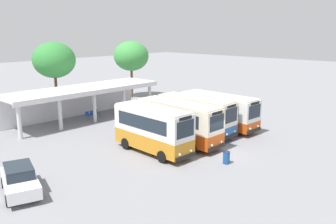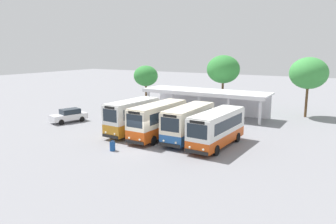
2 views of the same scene
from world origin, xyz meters
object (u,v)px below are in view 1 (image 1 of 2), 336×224
city_bus_second_in_row (178,121)px  city_bus_fourth_amber (219,110)px  waiting_chair_end_by_column (88,115)px  waiting_chair_second_from_end (92,114)px  city_bus_middle_cream (196,114)px  waiting_chair_middle_seat (96,113)px  litter_bin_apron (226,158)px  city_bus_nearest_orange (153,128)px  parked_car_flank (20,180)px

city_bus_second_in_row → city_bus_fourth_amber: city_bus_second_in_row is taller
waiting_chair_end_by_column → waiting_chair_second_from_end: (0.60, 0.02, 0.00)m
city_bus_middle_cream → waiting_chair_second_from_end: 12.04m
city_bus_middle_cream → city_bus_fourth_amber: city_bus_middle_cream is taller
waiting_chair_middle_seat → city_bus_fourth_amber: bearing=-65.7°
city_bus_second_in_row → litter_bin_apron: city_bus_second_in_row is taller
city_bus_nearest_orange → city_bus_fourth_amber: bearing=2.1°
city_bus_second_in_row → waiting_chair_end_by_column: (-0.50, 12.21, -1.38)m
city_bus_nearest_orange → waiting_chair_end_by_column: (2.57, 12.30, -1.42)m
parked_car_flank → waiting_chair_end_by_column: bearing=42.4°
city_bus_nearest_orange → waiting_chair_end_by_column: bearing=78.2°
waiting_chair_second_from_end → city_bus_middle_cream: bearing=-75.6°
city_bus_second_in_row → waiting_chair_second_from_end: size_ratio=9.22×
city_bus_nearest_orange → city_bus_middle_cream: 6.19m
waiting_chair_end_by_column → waiting_chair_second_from_end: same height
waiting_chair_middle_seat → litter_bin_apron: litter_bin_apron is taller
city_bus_middle_cream → parked_car_flank: (-16.28, -0.05, -1.02)m
parked_car_flank → litter_bin_apron: parked_car_flank is taller
city_bus_middle_cream → litter_bin_apron: bearing=-124.6°
city_bus_nearest_orange → waiting_chair_middle_seat: (3.76, 12.42, -1.42)m
city_bus_middle_cream → city_bus_second_in_row: bearing=-168.2°
city_bus_second_in_row → waiting_chair_second_from_end: city_bus_second_in_row is taller
city_bus_second_in_row → waiting_chair_second_from_end: bearing=89.6°
waiting_chair_end_by_column → city_bus_middle_cream: bearing=-72.8°
city_bus_second_in_row → waiting_chair_end_by_column: size_ratio=9.22×
city_bus_middle_cream → parked_car_flank: bearing=-179.8°
city_bus_fourth_amber → waiting_chair_end_by_column: (-6.65, 11.96, -1.27)m
waiting_chair_end_by_column → waiting_chair_middle_seat: size_ratio=1.00×
waiting_chair_second_from_end → litter_bin_apron: size_ratio=0.96×
city_bus_nearest_orange → waiting_chair_middle_seat: 13.05m
city_bus_nearest_orange → litter_bin_apron: (1.86, -5.48, -1.49)m
city_bus_nearest_orange → waiting_chair_middle_seat: size_ratio=8.11×
city_bus_fourth_amber → litter_bin_apron: city_bus_fourth_amber is taller
city_bus_second_in_row → litter_bin_apron: (-1.22, -5.57, -1.44)m
city_bus_middle_cream → waiting_chair_second_from_end: size_ratio=8.85×
waiting_chair_second_from_end → litter_bin_apron: (-1.31, -17.80, -0.07)m
city_bus_fourth_amber → city_bus_middle_cream: bearing=172.8°
city_bus_fourth_amber → waiting_chair_second_from_end: 13.48m
parked_car_flank → waiting_chair_end_by_column: 17.22m
city_bus_nearest_orange → city_bus_second_in_row: (3.07, 0.09, -0.05)m
litter_bin_apron → waiting_chair_end_by_column: bearing=87.7°
city_bus_nearest_orange → city_bus_middle_cream: city_bus_nearest_orange is taller
city_bus_middle_cream → waiting_chair_middle_seat: (-2.39, 11.68, -1.33)m
city_bus_second_in_row → waiting_chair_middle_seat: bearing=86.8°
city_bus_fourth_amber → city_bus_second_in_row: bearing=-177.6°
city_bus_middle_cream → litter_bin_apron: size_ratio=8.45×
waiting_chair_end_by_column → parked_car_flank: bearing=-137.6°
city_bus_fourth_amber → waiting_chair_second_from_end: bearing=116.8°
city_bus_second_in_row → city_bus_middle_cream: city_bus_second_in_row is taller
city_bus_middle_cream → parked_car_flank: 16.32m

